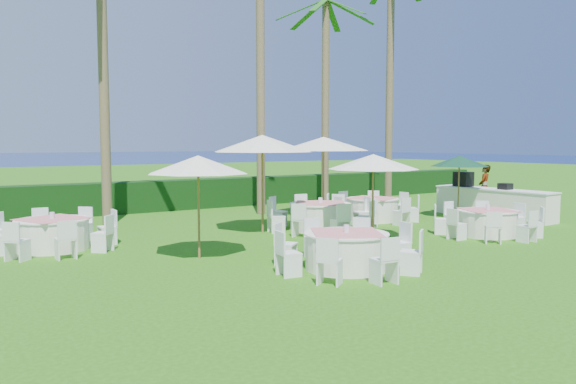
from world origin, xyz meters
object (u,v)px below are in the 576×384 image
banquet_table_d (53,233)px  banquet_table_e (320,216)px  banquet_table_b (346,250)px  banquet_table_f (372,209)px  banquet_table_c (487,222)px  umbrella_a (198,165)px  staff_person (484,187)px  umbrella_c (262,144)px  umbrella_green (459,161)px  umbrella_d (324,144)px  buffet_table (492,202)px  umbrella_b (373,162)px

banquet_table_d → banquet_table_e: banquet_table_e is taller
banquet_table_b → banquet_table_f: bearing=44.2°
banquet_table_c → umbrella_a: 8.76m
banquet_table_e → staff_person: size_ratio=1.85×
banquet_table_e → staff_person: (8.77, 0.67, 0.47)m
banquet_table_d → umbrella_c: umbrella_c is taller
banquet_table_c → umbrella_green: umbrella_green is taller
banquet_table_c → umbrella_c: (-5.21, 4.10, 2.29)m
banquet_table_b → umbrella_d: umbrella_d is taller
banquet_table_d → buffet_table: buffet_table is taller
banquet_table_b → buffet_table: size_ratio=0.70×
umbrella_b → buffet_table: umbrella_b is taller
banquet_table_b → staff_person: staff_person is taller
banquet_table_e → banquet_table_f: 2.86m
banquet_table_c → buffet_table: bearing=35.0°
umbrella_b → umbrella_c: (-1.79, 2.93, 0.50)m
umbrella_d → banquet_table_f: bearing=-70.3°
banquet_table_d → umbrella_d: umbrella_d is taller
umbrella_a → buffet_table: 12.12m
umbrella_b → umbrella_c: bearing=121.5°
banquet_table_c → umbrella_d: 6.72m
banquet_table_c → banquet_table_e: size_ratio=0.89×
banquet_table_e → umbrella_green: (5.88, -0.44, 1.61)m
banquet_table_c → umbrella_b: size_ratio=1.21×
buffet_table → banquet_table_f: bearing=157.7°
umbrella_c → buffet_table: size_ratio=0.66×
buffet_table → banquet_table_d: bearing=171.7°
banquet_table_f → staff_person: staff_person is taller
umbrella_d → banquet_table_c: bearing=-77.4°
umbrella_a → umbrella_green: 10.95m
umbrella_c → buffet_table: umbrella_c is taller
umbrella_a → buffet_table: bearing=4.3°
banquet_table_c → umbrella_a: umbrella_a is taller
banquet_table_e → umbrella_b: (0.04, -2.37, 1.74)m
banquet_table_e → umbrella_d: size_ratio=1.02×
umbrella_c → staff_person: 10.68m
banquet_table_d → buffet_table: bearing=-8.3°
banquet_table_d → staff_person: size_ratio=1.73×
banquet_table_d → umbrella_green: (13.51, -1.53, 1.63)m
banquet_table_c → banquet_table_e: bearing=134.3°
banquet_table_b → umbrella_b: size_ratio=1.28×
banquet_table_c → buffet_table: 4.34m
banquet_table_d → umbrella_d: bearing=9.0°
banquet_table_e → umbrella_green: 6.12m
banquet_table_d → umbrella_c: size_ratio=1.05×
umbrella_b → umbrella_c: size_ratio=0.83×
umbrella_b → umbrella_green: size_ratio=1.11×
banquet_table_d → banquet_table_f: bearing=-2.2°
banquet_table_d → umbrella_d: (9.70, 1.54, 2.25)m
banquet_table_b → banquet_table_e: (2.79, 4.71, 0.02)m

